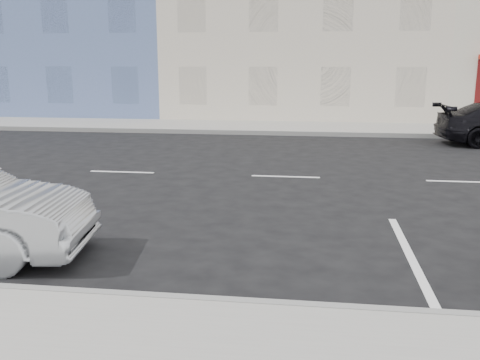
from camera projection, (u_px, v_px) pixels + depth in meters
name	position (u px, v px, depth m)	size (l,w,h in m)	color
ground	(372.00, 179.00, 12.31)	(120.00, 120.00, 0.00)	black
sidewalk_far	(221.00, 127.00, 21.35)	(80.00, 3.40, 0.15)	gray
curb_far	(214.00, 132.00, 19.71)	(80.00, 0.12, 0.16)	gray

